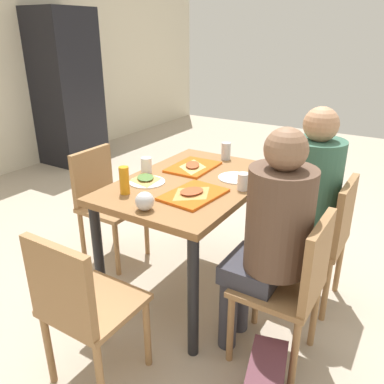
% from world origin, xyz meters
% --- Properties ---
extents(ground_plane, '(10.00, 10.00, 0.02)m').
position_xyz_m(ground_plane, '(0.00, 0.00, -0.01)').
color(ground_plane, '#B7A893').
extents(main_table, '(1.17, 0.78, 0.78)m').
position_xyz_m(main_table, '(0.00, 0.00, 0.67)').
color(main_table, olive).
rests_on(main_table, ground_plane).
extents(chair_near_left, '(0.40, 0.40, 0.84)m').
position_xyz_m(chair_near_left, '(-0.29, -0.77, 0.49)').
color(chair_near_left, '#9E7247').
rests_on(chair_near_left, ground_plane).
extents(chair_near_right, '(0.40, 0.40, 0.84)m').
position_xyz_m(chair_near_right, '(0.29, -0.77, 0.49)').
color(chair_near_right, '#9E7247').
rests_on(chair_near_right, ground_plane).
extents(chair_far_side, '(0.40, 0.40, 0.84)m').
position_xyz_m(chair_far_side, '(0.00, 0.77, 0.49)').
color(chair_far_side, '#9E7247').
rests_on(chair_far_side, ground_plane).
extents(chair_left_end, '(0.40, 0.40, 0.84)m').
position_xyz_m(chair_left_end, '(-0.97, 0.00, 0.49)').
color(chair_left_end, '#9E7247').
rests_on(chair_left_end, ground_plane).
extents(person_in_red, '(0.32, 0.42, 1.25)m').
position_xyz_m(person_in_red, '(-0.29, -0.63, 0.74)').
color(person_in_red, '#383842').
rests_on(person_in_red, ground_plane).
extents(person_in_brown_jacket, '(0.32, 0.42, 1.25)m').
position_xyz_m(person_in_brown_jacket, '(0.29, -0.63, 0.74)').
color(person_in_brown_jacket, '#383842').
rests_on(person_in_brown_jacket, ground_plane).
extents(tray_red_near, '(0.38, 0.29, 0.02)m').
position_xyz_m(tray_red_near, '(-0.20, -0.14, 0.79)').
color(tray_red_near, '#D85914').
rests_on(tray_red_near, main_table).
extents(tray_red_far, '(0.37, 0.27, 0.02)m').
position_xyz_m(tray_red_far, '(0.20, 0.12, 0.79)').
color(tray_red_far, '#D85914').
rests_on(tray_red_far, main_table).
extents(paper_plate_center, '(0.22, 0.22, 0.01)m').
position_xyz_m(paper_plate_center, '(-0.17, 0.21, 0.78)').
color(paper_plate_center, white).
rests_on(paper_plate_center, main_table).
extents(paper_plate_near_edge, '(0.22, 0.22, 0.01)m').
position_xyz_m(paper_plate_near_edge, '(0.17, -0.21, 0.78)').
color(paper_plate_near_edge, white).
rests_on(paper_plate_near_edge, main_table).
extents(pizza_slice_a, '(0.24, 0.20, 0.02)m').
position_xyz_m(pizza_slice_a, '(-0.21, -0.13, 0.80)').
color(pizza_slice_a, '#C68C47').
rests_on(pizza_slice_a, tray_red_near).
extents(pizza_slice_b, '(0.26, 0.22, 0.02)m').
position_xyz_m(pizza_slice_b, '(0.18, 0.11, 0.80)').
color(pizza_slice_b, '#DBAD60').
rests_on(pizza_slice_b, tray_red_far).
extents(pizza_slice_c, '(0.25, 0.24, 0.02)m').
position_xyz_m(pizza_slice_c, '(-0.16, 0.24, 0.79)').
color(pizza_slice_c, tan).
rests_on(pizza_slice_c, paper_plate_center).
extents(plastic_cup_a, '(0.07, 0.07, 0.10)m').
position_xyz_m(plastic_cup_a, '(-0.03, 0.33, 0.83)').
color(plastic_cup_a, white).
rests_on(plastic_cup_a, main_table).
extents(plastic_cup_b, '(0.07, 0.07, 0.10)m').
position_xyz_m(plastic_cup_b, '(0.03, -0.33, 0.83)').
color(plastic_cup_b, white).
rests_on(plastic_cup_b, main_table).
extents(soda_can, '(0.07, 0.07, 0.12)m').
position_xyz_m(soda_can, '(0.50, 0.02, 0.84)').
color(soda_can, '#B7BCC6').
rests_on(soda_can, main_table).
extents(condiment_bottle, '(0.06, 0.06, 0.16)m').
position_xyz_m(condiment_bottle, '(-0.38, 0.21, 0.86)').
color(condiment_bottle, orange).
rests_on(condiment_bottle, main_table).
extents(foil_bundle, '(0.10, 0.10, 0.10)m').
position_xyz_m(foil_bundle, '(-0.50, -0.02, 0.83)').
color(foil_bundle, silver).
rests_on(foil_bundle, main_table).
extents(drink_fridge, '(0.70, 0.60, 1.90)m').
position_xyz_m(drink_fridge, '(1.59, 2.85, 0.95)').
color(drink_fridge, black).
rests_on(drink_fridge, ground_plane).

